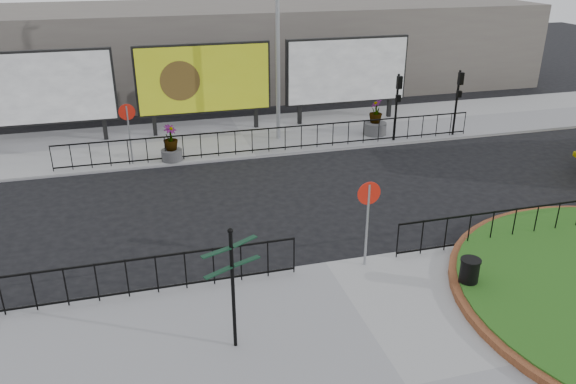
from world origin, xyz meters
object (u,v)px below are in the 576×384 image
object	(u,v)px
fingerpost_sign	(232,277)
planter_a	(171,146)
planter_c	(375,122)
lamp_post	(278,33)
litter_bin	(469,274)
billboard_mid	(204,79)

from	to	relation	value
fingerpost_sign	planter_a	xyz separation A→B (m)	(-0.36, 12.23, -1.14)
fingerpost_sign	planter_c	world-z (taller)	fingerpost_sign
fingerpost_sign	planter_c	size ratio (longest dim) A/B	1.76
lamp_post	planter_a	bearing A→B (deg)	-162.04
fingerpost_sign	litter_bin	world-z (taller)	fingerpost_sign
billboard_mid	lamp_post	size ratio (longest dim) A/B	0.67
fingerpost_sign	planter_a	distance (m)	12.29
fingerpost_sign	billboard_mid	bearing A→B (deg)	62.46
billboard_mid	lamp_post	bearing A→B (deg)	-33.25
lamp_post	planter_c	bearing A→B (deg)	-7.26
lamp_post	planter_a	size ratio (longest dim) A/B	6.21
lamp_post	fingerpost_sign	xyz separation A→B (m)	(-4.57, -13.83, -2.96)
fingerpost_sign	litter_bin	size ratio (longest dim) A/B	3.39
lamp_post	planter_a	world-z (taller)	lamp_post
lamp_post	billboard_mid	bearing A→B (deg)	146.75
fingerpost_sign	litter_bin	bearing A→B (deg)	-16.07
lamp_post	litter_bin	distance (m)	13.96
fingerpost_sign	planter_a	size ratio (longest dim) A/B	1.95
litter_bin	planter_a	distance (m)	13.30
billboard_mid	planter_c	size ratio (longest dim) A/B	3.77
billboard_mid	litter_bin	size ratio (longest dim) A/B	7.25
litter_bin	planter_c	xyz separation A→B (m)	(2.92, 12.63, 0.17)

